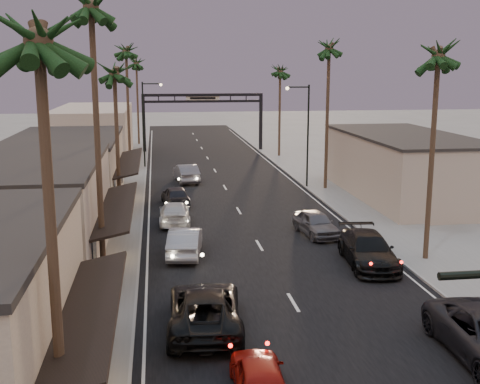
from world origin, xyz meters
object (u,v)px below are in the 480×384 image
object	(u,v)px
palm_far	(136,60)
oncoming_pickup	(205,309)
palm_rb	(329,43)
streetlight_right	(305,127)
palm_lc	(114,67)
curbside_black	(368,250)
palm_ld	(126,47)
arch	(203,108)
palm_ra	(439,47)
streetlight_left	(146,117)
oncoming_red	(259,378)
oncoming_silver	(185,241)
palm_rc	(280,67)
palm_la	(37,22)

from	to	relation	value
palm_far	oncoming_pickup	xyz separation A→B (m)	(4.12, -61.21, -10.58)
palm_rb	streetlight_right	bearing A→B (deg)	149.24
palm_lc	curbside_black	xyz separation A→B (m)	(13.74, -12.39, -9.61)
palm_ld	palm_rb	world-z (taller)	same
arch	palm_ra	xyz separation A→B (m)	(8.60, -46.00, 5.91)
streetlight_right	arch	bearing A→B (deg)	105.47
streetlight_right	palm_far	size ratio (longest dim) A/B	0.68
palm_ra	oncoming_pickup	world-z (taller)	palm_ra
palm_rb	oncoming_pickup	distance (m)	32.20
palm_ld	oncoming_pickup	world-z (taller)	palm_ld
palm_far	streetlight_left	bearing A→B (deg)	-86.05
palm_lc	oncoming_red	bearing A→B (deg)	-76.99
arch	oncoming_silver	xyz separation A→B (m)	(-4.48, -43.26, -4.72)
streetlight_left	palm_ra	world-z (taller)	palm_ra
palm_lc	oncoming_silver	xyz separation A→B (m)	(4.12, -9.26, -9.66)
oncoming_pickup	palm_ld	bearing A→B (deg)	-79.45
arch	oncoming_silver	bearing A→B (deg)	-95.92
palm_ra	palm_rb	xyz separation A→B (m)	(0.00, 20.00, 0.97)
arch	palm_lc	distance (m)	35.41
palm_rc	oncoming_red	bearing A→B (deg)	-102.30
palm_ra	oncoming_red	distance (m)	20.21
palm_ra	oncoming_silver	distance (m)	17.08
streetlight_right	oncoming_pickup	bearing A→B (deg)	-111.48
streetlight_right	palm_far	distance (m)	36.85
oncoming_pickup	oncoming_silver	distance (m)	9.95
palm_la	oncoming_pickup	world-z (taller)	palm_la
palm_rc	oncoming_silver	world-z (taller)	palm_rc
palm_lc	streetlight_left	bearing A→B (deg)	85.63
streetlight_right	curbside_black	bearing A→B (deg)	-94.75
palm_ra	palm_lc	bearing A→B (deg)	145.10
palm_la	palm_ld	xyz separation A→B (m)	(-0.00, 46.00, 0.97)
palm_rb	palm_rc	world-z (taller)	palm_rb
palm_rb	oncoming_pickup	xyz separation A→B (m)	(-12.78, -27.21, -11.55)
palm_far	oncoming_pickup	bearing A→B (deg)	-86.15
palm_lc	curbside_black	world-z (taller)	palm_lc
streetlight_left	palm_rc	distance (m)	17.42
palm_lc	curbside_black	bearing A→B (deg)	-42.05
palm_ld	curbside_black	size ratio (longest dim) A/B	2.40
palm_lc	oncoming_red	size ratio (longest dim) A/B	2.88
palm_ld	oncoming_silver	distance (m)	30.82
palm_la	palm_far	world-z (taller)	same
streetlight_right	palm_lc	size ratio (longest dim) A/B	0.74
streetlight_left	oncoming_silver	bearing A→B (deg)	-85.54
palm_lc	palm_rb	world-z (taller)	palm_rb
palm_rb	oncoming_red	xyz separation A→B (m)	(-11.49, -32.71, -11.69)
streetlight_right	palm_far	bearing A→B (deg)	114.76
arch	palm_rc	bearing A→B (deg)	-34.89
palm_rb	arch	bearing A→B (deg)	108.30
palm_lc	palm_ld	distance (m)	19.10
streetlight_left	palm_ld	distance (m)	7.88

